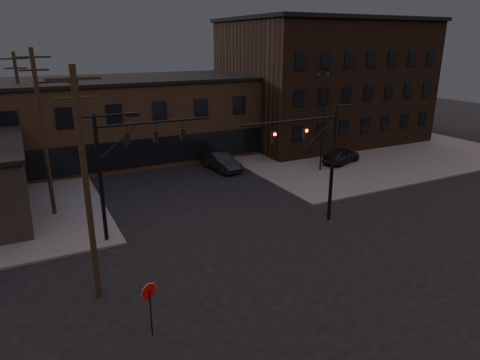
{
  "coord_description": "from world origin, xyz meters",
  "views": [
    {
      "loc": [
        -11.64,
        -17.22,
        11.91
      ],
      "look_at": [
        0.11,
        5.65,
        3.5
      ],
      "focal_mm": 32.0,
      "sensor_mm": 36.0,
      "label": 1
    }
  ],
  "objects_px": {
    "parked_car_lot_b": "(296,140)",
    "traffic_signal_far": "(121,161)",
    "stop_sign": "(150,297)",
    "parked_car_lot_a": "(341,155)",
    "traffic_signal_near": "(319,153)",
    "car_crossing": "(221,161)"
  },
  "relations": [
    {
      "from": "parked_car_lot_b",
      "to": "traffic_signal_far",
      "type": "bearing_deg",
      "value": 132.73
    },
    {
      "from": "stop_sign",
      "to": "parked_car_lot_a",
      "type": "bearing_deg",
      "value": 34.93
    },
    {
      "from": "traffic_signal_far",
      "to": "stop_sign",
      "type": "relative_size",
      "value": 3.23
    },
    {
      "from": "stop_sign",
      "to": "parked_car_lot_a",
      "type": "distance_m",
      "value": 29.73
    },
    {
      "from": "stop_sign",
      "to": "parked_car_lot_a",
      "type": "height_order",
      "value": "stop_sign"
    },
    {
      "from": "stop_sign",
      "to": "parked_car_lot_b",
      "type": "relative_size",
      "value": 0.48
    },
    {
      "from": "traffic_signal_near",
      "to": "parked_car_lot_a",
      "type": "distance_m",
      "value": 15.74
    },
    {
      "from": "parked_car_lot_b",
      "to": "car_crossing",
      "type": "relative_size",
      "value": 1.0
    },
    {
      "from": "stop_sign",
      "to": "traffic_signal_far",
      "type": "bearing_deg",
      "value": 82.68
    },
    {
      "from": "traffic_signal_near",
      "to": "parked_car_lot_b",
      "type": "relative_size",
      "value": 1.56
    },
    {
      "from": "parked_car_lot_a",
      "to": "traffic_signal_near",
      "type": "bearing_deg",
      "value": 115.13
    },
    {
      "from": "parked_car_lot_b",
      "to": "stop_sign",
      "type": "bearing_deg",
      "value": 145.24
    },
    {
      "from": "stop_sign",
      "to": "car_crossing",
      "type": "distance_m",
      "value": 24.48
    },
    {
      "from": "traffic_signal_near",
      "to": "traffic_signal_far",
      "type": "distance_m",
      "value": 12.57
    },
    {
      "from": "parked_car_lot_a",
      "to": "car_crossing",
      "type": "bearing_deg",
      "value": 53.06
    },
    {
      "from": "traffic_signal_near",
      "to": "car_crossing",
      "type": "relative_size",
      "value": 1.56
    },
    {
      "from": "traffic_signal_near",
      "to": "traffic_signal_far",
      "type": "relative_size",
      "value": 1.0
    },
    {
      "from": "traffic_signal_far",
      "to": "parked_car_lot_a",
      "type": "height_order",
      "value": "traffic_signal_far"
    },
    {
      "from": "parked_car_lot_b",
      "to": "car_crossing",
      "type": "xyz_separation_m",
      "value": [
        -11.7,
        -4.46,
        -0.05
      ]
    },
    {
      "from": "parked_car_lot_a",
      "to": "car_crossing",
      "type": "height_order",
      "value": "parked_car_lot_a"
    },
    {
      "from": "traffic_signal_near",
      "to": "parked_car_lot_b",
      "type": "distance_m",
      "value": 22.24
    },
    {
      "from": "car_crossing",
      "to": "stop_sign",
      "type": "bearing_deg",
      "value": -128.44
    }
  ]
}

